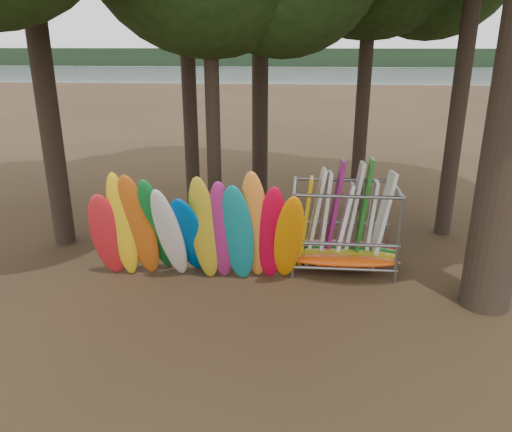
{
  "coord_description": "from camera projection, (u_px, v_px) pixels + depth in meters",
  "views": [
    {
      "loc": [
        0.87,
        -10.31,
        5.57
      ],
      "look_at": [
        -0.2,
        1.5,
        1.4
      ],
      "focal_mm": 35.0,
      "sensor_mm": 36.0,
      "label": 1
    }
  ],
  "objects": [
    {
      "name": "ground",
      "position": [
        259.0,
        294.0,
        11.61
      ],
      "size": [
        120.0,
        120.0,
        0.0
      ],
      "primitive_type": "plane",
      "color": "#47331E",
      "rests_on": "ground"
    },
    {
      "name": "lake",
      "position": [
        296.0,
        84.0,
        67.98
      ],
      "size": [
        160.0,
        160.0,
        0.0
      ],
      "primitive_type": "plane",
      "color": "gray",
      "rests_on": "ground"
    },
    {
      "name": "far_shore",
      "position": [
        300.0,
        58.0,
        114.3
      ],
      "size": [
        160.0,
        4.0,
        4.0
      ],
      "primitive_type": "cube",
      "color": "black",
      "rests_on": "ground"
    },
    {
      "name": "kayak_row",
      "position": [
        194.0,
        232.0,
        11.62
      ],
      "size": [
        5.22,
        2.29,
        3.15
      ],
      "color": "red",
      "rests_on": "ground"
    },
    {
      "name": "storage_rack",
      "position": [
        343.0,
        230.0,
        12.68
      ],
      "size": [
        3.03,
        1.55,
        2.88
      ],
      "color": "slate",
      "rests_on": "ground"
    }
  ]
}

